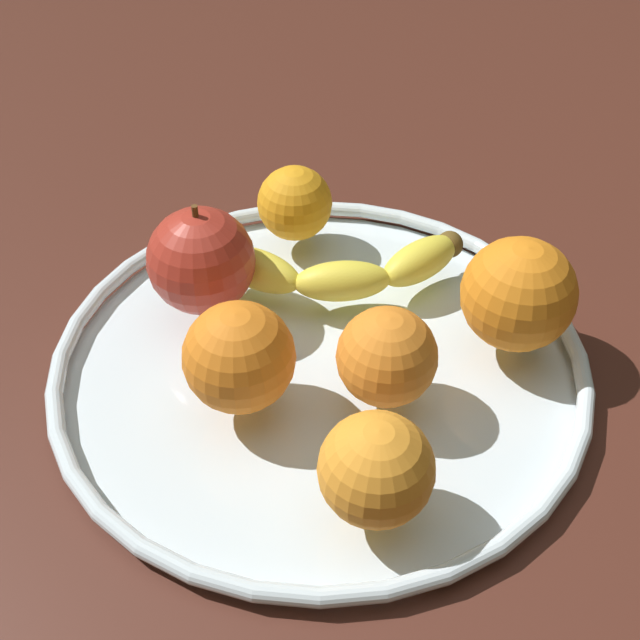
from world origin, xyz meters
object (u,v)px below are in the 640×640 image
at_px(fruit_bowl, 320,360).
at_px(orange_front_left, 518,294).
at_px(orange_back_right, 295,203).
at_px(orange_center, 239,357).
at_px(banana, 345,269).
at_px(apple, 201,260).
at_px(orange_back_left, 376,469).
at_px(orange_front_right, 387,357).

bearing_deg(fruit_bowl, orange_front_left, 6.48).
bearing_deg(orange_back_right, orange_center, -99.81).
distance_m(banana, orange_center, 0.14).
bearing_deg(apple, orange_front_left, -9.64).
bearing_deg(orange_back_right, orange_front_left, -38.20).
xyz_separation_m(orange_center, orange_back_left, (0.08, -0.09, -0.00)).
distance_m(fruit_bowl, apple, 0.11).
relative_size(apple, orange_front_right, 1.31).
height_order(orange_front_left, orange_back_left, orange_front_left).
bearing_deg(banana, orange_center, -126.56).
relative_size(banana, orange_front_right, 3.06).
bearing_deg(banana, orange_back_left, -91.46).
bearing_deg(fruit_bowl, orange_back_left, -76.12).
relative_size(orange_center, orange_back_left, 1.09).
distance_m(orange_back_right, orange_center, 0.18).
bearing_deg(orange_front_left, orange_back_right, 141.80).
distance_m(fruit_bowl, banana, 0.08).
bearing_deg(banana, orange_back_right, 116.11).
bearing_deg(banana, orange_front_right, -82.91).
relative_size(apple, orange_front_left, 1.08).
bearing_deg(orange_back_left, orange_front_left, 53.92).
xyz_separation_m(orange_back_right, orange_center, (-0.03, -0.18, 0.01)).
bearing_deg(orange_front_left, banana, 153.79).
distance_m(orange_back_right, orange_front_right, 0.19).
bearing_deg(fruit_bowl, orange_front_right, -41.64).
relative_size(fruit_bowl, orange_center, 5.19).
xyz_separation_m(orange_front_left, orange_center, (-0.19, -0.06, -0.00)).
height_order(orange_front_left, orange_front_right, orange_front_left).
relative_size(banana, orange_back_right, 3.34).
distance_m(banana, orange_back_left, 0.20).
xyz_separation_m(orange_back_right, orange_back_left, (0.05, -0.27, 0.00)).
distance_m(orange_back_right, orange_back_left, 0.27).
bearing_deg(orange_center, orange_back_left, -45.88).
height_order(orange_center, orange_front_right, orange_center).
xyz_separation_m(orange_front_left, orange_back_left, (-0.10, -0.14, -0.01)).
bearing_deg(orange_front_right, orange_back_left, -97.25).
bearing_deg(orange_back_right, apple, -127.43).
height_order(orange_front_right, orange_back_left, orange_back_left).
distance_m(fruit_bowl, orange_back_left, 0.14).
xyz_separation_m(apple, orange_front_left, (0.22, -0.04, 0.00)).
height_order(banana, apple, apple).
height_order(orange_front_left, orange_center, orange_front_left).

